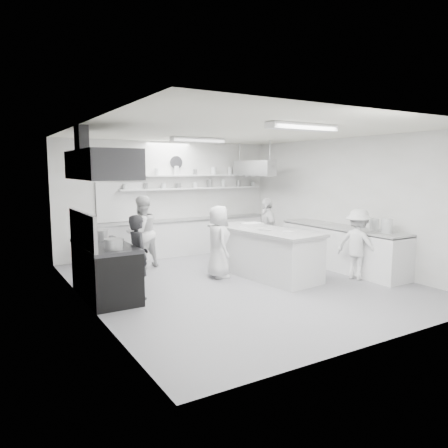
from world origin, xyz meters
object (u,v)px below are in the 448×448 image
right_counter (341,248)px  prep_island (264,253)px  cook_stove (138,257)px  cook_back (142,232)px  stove (106,272)px  back_counter (184,237)px

right_counter → prep_island: (-1.90, 0.42, 0.01)m
right_counter → cook_stove: 4.78m
cook_stove → cook_back: size_ratio=0.89×
stove → cook_stove: 0.68m
cook_stove → cook_back: (0.85, 2.16, 0.09)m
prep_island → stove: bearing=170.3°
stove → right_counter: right_counter is taller
right_counter → prep_island: size_ratio=1.27×
stove → right_counter: size_ratio=0.55×
right_counter → cook_stove: size_ratio=2.22×
stove → back_counter: back_counter is taller
prep_island → cook_back: (-2.02, 1.96, 0.36)m
stove → prep_island: 3.36m
back_counter → prep_island: bearing=-81.4°
prep_island → cook_stove: bearing=177.4°
right_counter → cook_back: 4.60m
right_counter → cook_stove: bearing=177.3°
prep_island → cook_stove: (-2.87, -0.20, 0.27)m
back_counter → prep_island: size_ratio=1.93×
back_counter → right_counter: (2.35, -3.40, 0.01)m
cook_stove → right_counter: bearing=-92.4°
prep_island → cook_stove: cook_stove is taller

